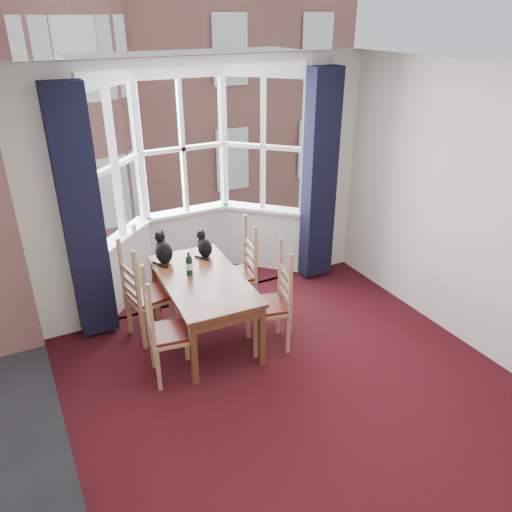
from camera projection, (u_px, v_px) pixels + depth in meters
floor at (311, 406)px, 4.50m from camera, size 4.50×4.50×0.00m
ceiling at (332, 79)px, 3.26m from camera, size 4.50×4.50×0.00m
wall_left at (48, 339)px, 3.04m from camera, size 0.00×4.50×4.50m
wall_right at (495, 222)px, 4.72m from camera, size 0.00×4.50×4.50m
wall_back_pier_left at (54, 212)px, 4.97m from camera, size 0.70×0.12×2.80m
wall_back_pier_right at (327, 168)px, 6.35m from camera, size 0.70×0.12×2.80m
bay_window at (191, 176)px, 6.06m from camera, size 2.76×0.94×2.80m
curtain_left at (82, 218)px, 4.95m from camera, size 0.38×0.22×2.60m
curtain_right at (320, 178)px, 6.14m from camera, size 0.38×0.22×2.60m
dining_table at (203, 285)px, 5.19m from camera, size 0.88×1.53×0.72m
chair_left_near at (161, 336)px, 4.66m from camera, size 0.46×0.48×0.92m
chair_left_far at (140, 300)px, 5.23m from camera, size 0.46×0.48×0.92m
chair_right_near at (276, 306)px, 5.13m from camera, size 0.49×0.50×0.92m
chair_right_far at (243, 275)px, 5.72m from camera, size 0.46×0.48×0.92m
cat_left at (163, 251)px, 5.43m from camera, size 0.20×0.27×0.36m
cat_right at (204, 246)px, 5.58m from camera, size 0.19×0.24×0.30m
wine_bottle at (189, 264)px, 5.17m from camera, size 0.07×0.07×0.27m
candle_tall at (134, 228)px, 5.82m from camera, size 0.06×0.06×0.10m
street at (34, 167)px, 32.73m from camera, size 80.00×80.00×0.00m
tenement_building at (54, 71)px, 14.91m from camera, size 18.40×7.80×15.20m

